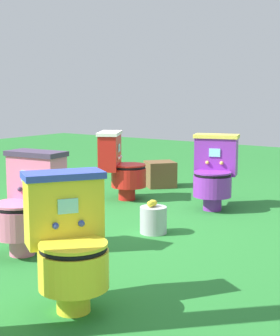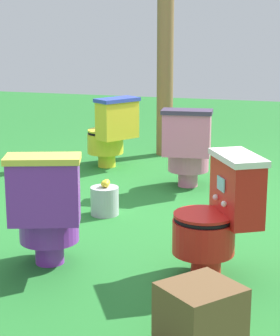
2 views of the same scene
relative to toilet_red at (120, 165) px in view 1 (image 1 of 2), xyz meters
The scene contains 7 objects.
ground 1.24m from the toilet_red, 157.91° to the right, with size 14.00×14.00×0.00m, color #26752D.
toilet_red is the anchor object (origin of this frame).
toilet_pink 1.93m from the toilet_red, 162.14° to the right, with size 0.54×0.46×0.73m.
toilet_yellow 2.81m from the toilet_red, 147.59° to the right, with size 0.60×0.63×0.73m.
toilet_purple 1.03m from the toilet_red, 78.71° to the right, with size 0.60×0.54×0.73m.
small_crate 0.90m from the toilet_red, ahead, with size 0.33×0.31×0.31m, color brown.
lemon_bucket 1.39m from the toilet_red, 130.62° to the right, with size 0.22×0.22×0.28m.
Camera 1 is at (-3.26, -2.96, 1.17)m, focal length 56.36 mm.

